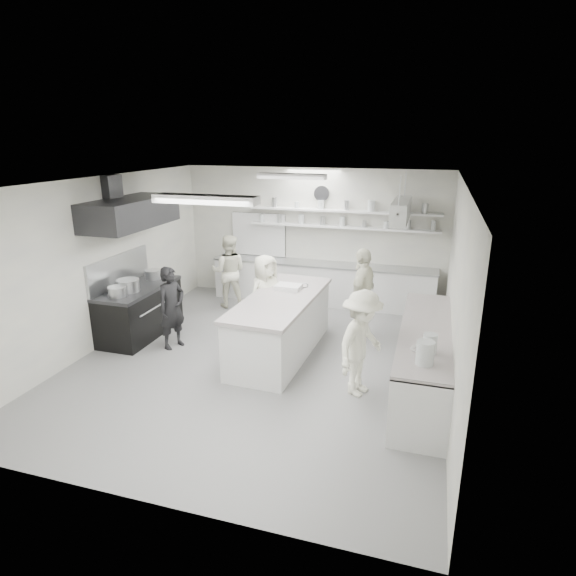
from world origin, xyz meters
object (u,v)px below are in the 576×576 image
(back_counter, at_px, (322,284))
(right_counter, at_px, (424,360))
(prep_island, at_px, (281,327))
(cook_stove, at_px, (172,308))
(cook_back, at_px, (229,271))
(stove, at_px, (140,312))

(back_counter, relative_size, right_counter, 1.52)
(prep_island, height_order, cook_stove, cook_stove)
(back_counter, xyz_separation_m, cook_back, (-1.92, -0.81, 0.35))
(prep_island, xyz_separation_m, cook_stove, (-1.93, -0.30, 0.25))
(cook_back, bearing_deg, stove, 48.68)
(back_counter, relative_size, cook_stove, 3.35)
(stove, distance_m, cook_stove, 1.00)
(prep_island, relative_size, cook_stove, 1.80)
(back_counter, height_order, cook_stove, cook_stove)
(back_counter, bearing_deg, cook_back, -157.03)
(cook_stove, xyz_separation_m, cook_back, (0.09, 2.31, 0.06))
(cook_back, bearing_deg, right_counter, 133.78)
(cook_back, bearing_deg, prep_island, 117.48)
(prep_island, xyz_separation_m, cook_back, (-1.84, 2.01, 0.32))
(back_counter, bearing_deg, cook_stove, -122.67)
(stove, height_order, back_counter, back_counter)
(right_counter, bearing_deg, back_counter, 124.65)
(back_counter, xyz_separation_m, prep_island, (-0.07, -2.83, 0.03))
(prep_island, bearing_deg, stove, -178.15)
(stove, bearing_deg, back_counter, 43.99)
(back_counter, height_order, right_counter, right_counter)
(cook_stove, bearing_deg, stove, 91.92)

